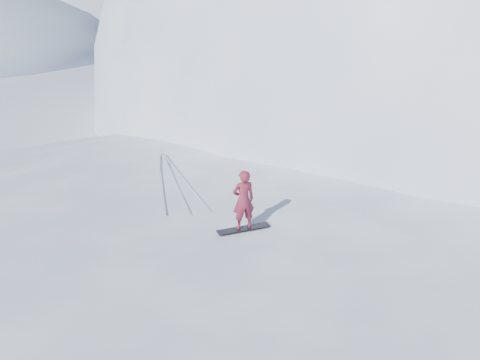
# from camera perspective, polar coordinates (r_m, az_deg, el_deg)

# --- Properties ---
(ground) EXTENTS (400.00, 400.00, 0.00)m
(ground) POSITION_cam_1_polar(r_m,az_deg,el_deg) (14.65, -3.41, -14.40)
(ground) COLOR white
(ground) RESTS_ON ground
(near_ridge) EXTENTS (36.00, 28.00, 4.80)m
(near_ridge) POSITION_cam_1_polar(r_m,az_deg,el_deg) (17.20, -0.46, -8.30)
(near_ridge) COLOR white
(near_ridge) RESTS_ON ground
(summit_peak) EXTENTS (60.00, 56.00, 56.00)m
(summit_peak) POSITION_cam_1_polar(r_m,az_deg,el_deg) (44.71, 24.85, 8.89)
(summit_peak) COLOR white
(summit_peak) RESTS_ON ground
(peak_shoulder) EXTENTS (28.00, 24.00, 18.00)m
(peak_shoulder) POSITION_cam_1_polar(r_m,az_deg,el_deg) (34.51, 12.12, 7.03)
(peak_shoulder) COLOR white
(peak_shoulder) RESTS_ON ground
(far_ridge_c) EXTENTS (140.00, 90.00, 36.00)m
(far_ridge_c) POSITION_cam_1_polar(r_m,az_deg,el_deg) (128.38, -24.56, 16.38)
(far_ridge_c) COLOR white
(far_ridge_c) RESTS_ON ground
(wind_bumps) EXTENTS (16.00, 14.40, 1.00)m
(wind_bumps) POSITION_cam_1_polar(r_m,az_deg,el_deg) (16.40, -5.69, -10.07)
(wind_bumps) COLOR white
(wind_bumps) RESTS_ON ground
(snowboard) EXTENTS (1.58, 0.67, 0.03)m
(snowboard) POSITION_cam_1_polar(r_m,az_deg,el_deg) (13.40, 0.41, -5.92)
(snowboard) COLOR black
(snowboard) RESTS_ON near_ridge
(snowboarder) EXTENTS (0.73, 0.57, 1.76)m
(snowboarder) POSITION_cam_1_polar(r_m,az_deg,el_deg) (13.00, 0.42, -2.45)
(snowboarder) COLOR maroon
(snowboarder) RESTS_ON snowboard
(board_tracks) EXTENTS (2.05, 5.97, 0.04)m
(board_tracks) POSITION_cam_1_polar(r_m,az_deg,el_deg) (17.03, -8.22, 0.22)
(board_tracks) COLOR silver
(board_tracks) RESTS_ON ground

